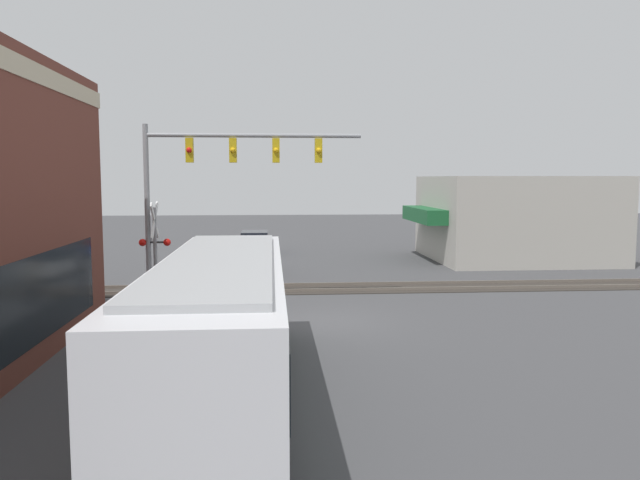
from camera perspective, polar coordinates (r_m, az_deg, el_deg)
ground_plane at (r=20.57m, az=0.48°, el=-7.46°), size 120.00×120.00×0.00m
shop_building at (r=37.64m, az=17.22°, el=1.94°), size 8.85×10.62×4.78m
city_bus at (r=13.37m, az=-9.04°, el=-7.32°), size 11.64×2.59×3.04m
traffic_signal_gantry at (r=23.55m, az=-9.25°, el=6.50°), size 0.42×8.05×6.65m
crossing_signal at (r=23.95m, az=-14.85°, el=-0.21°), size 1.41×1.18×3.81m
rail_track_near at (r=26.42m, az=-0.64°, el=-4.45°), size 2.60×60.00×0.15m
parked_car_white at (r=30.83m, az=-6.41°, el=-1.80°), size 4.71×1.82×1.47m
parked_car_blue at (r=39.32m, az=-5.98°, el=-0.25°), size 4.35×1.82×1.37m
pedestrian_at_crossing at (r=23.83m, az=-11.01°, el=-3.68°), size 0.34×0.34×1.66m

